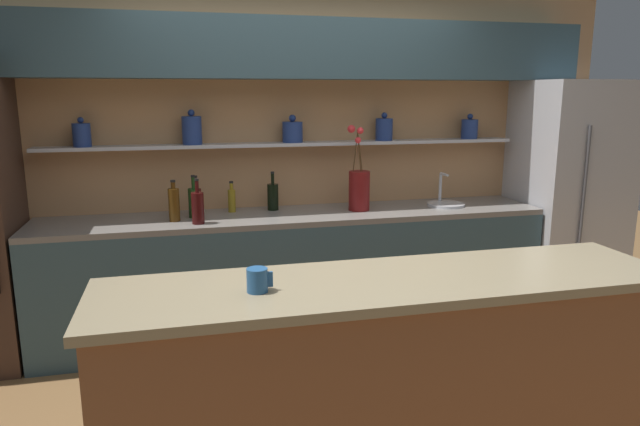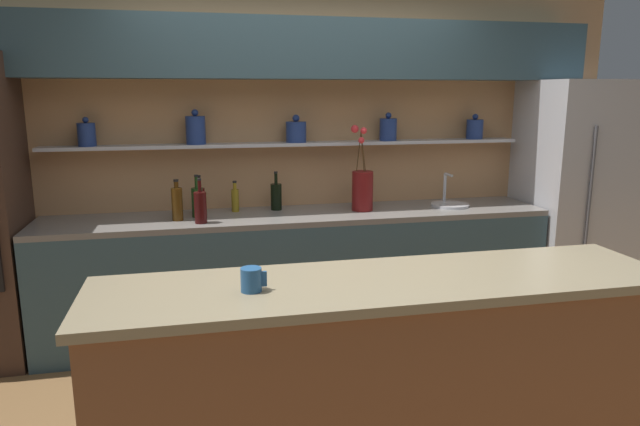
% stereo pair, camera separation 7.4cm
% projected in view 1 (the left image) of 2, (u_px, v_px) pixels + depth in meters
% --- Properties ---
extents(ground_plane, '(12.00, 12.00, 0.00)m').
position_uv_depth(ground_plane, '(348.00, 418.00, 3.19)').
color(ground_plane, brown).
extents(back_wall_unit, '(5.20, 0.44, 2.60)m').
position_uv_depth(back_wall_unit, '(292.00, 124.00, 4.32)').
color(back_wall_unit, tan).
rests_on(back_wall_unit, ground_plane).
extents(back_counter_unit, '(3.69, 0.62, 0.92)m').
position_uv_depth(back_counter_unit, '(297.00, 273.00, 4.27)').
color(back_counter_unit, '#334C56').
rests_on(back_counter_unit, ground_plane).
extents(island_counter, '(2.47, 0.61, 1.02)m').
position_uv_depth(island_counter, '(389.00, 388.00, 2.51)').
color(island_counter, brown).
rests_on(island_counter, ground_plane).
extents(refrigerator, '(0.77, 0.73, 1.88)m').
position_uv_depth(refrigerator, '(567.00, 198.00, 4.66)').
color(refrigerator, '#B7B7BC').
rests_on(refrigerator, ground_plane).
extents(flower_vase, '(0.16, 0.17, 0.63)m').
position_uv_depth(flower_vase, '(359.00, 188.00, 4.25)').
color(flower_vase, maroon).
rests_on(flower_vase, back_counter_unit).
extents(sink_fixture, '(0.29, 0.29, 0.25)m').
position_uv_depth(sink_fixture, '(445.00, 202.00, 4.46)').
color(sink_fixture, '#B7B7BC').
rests_on(sink_fixture, back_counter_unit).
extents(bottle_wine_0, '(0.08, 0.08, 0.31)m').
position_uv_depth(bottle_wine_0, '(198.00, 207.00, 3.82)').
color(bottle_wine_0, '#380C0C').
rests_on(bottle_wine_0, back_counter_unit).
extents(bottle_wine_1, '(0.07, 0.07, 0.28)m').
position_uv_depth(bottle_wine_1, '(196.00, 201.00, 4.11)').
color(bottle_wine_1, '#380C0C').
rests_on(bottle_wine_1, back_counter_unit).
extents(bottle_wine_2, '(0.08, 0.08, 0.30)m').
position_uv_depth(bottle_wine_2, '(194.00, 202.00, 4.01)').
color(bottle_wine_2, '#193814').
rests_on(bottle_wine_2, back_counter_unit).
extents(bottle_spirit_3, '(0.08, 0.08, 0.29)m').
position_uv_depth(bottle_spirit_3, '(174.00, 204.00, 3.89)').
color(bottle_spirit_3, '#4C2D0C').
rests_on(bottle_spirit_3, back_counter_unit).
extents(bottle_wine_4, '(0.08, 0.08, 0.29)m').
position_uv_depth(bottle_wine_4, '(273.00, 196.00, 4.27)').
color(bottle_wine_4, black).
rests_on(bottle_wine_4, back_counter_unit).
extents(bottle_oil_5, '(0.06, 0.06, 0.23)m').
position_uv_depth(bottle_oil_5, '(232.00, 200.00, 4.20)').
color(bottle_oil_5, olive).
rests_on(bottle_oil_5, back_counter_unit).
extents(coffee_mug, '(0.10, 0.08, 0.10)m').
position_uv_depth(coffee_mug, '(257.00, 280.00, 2.23)').
color(coffee_mug, '#235184').
rests_on(coffee_mug, island_counter).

